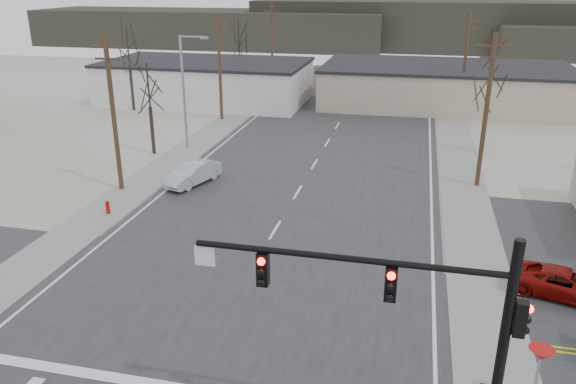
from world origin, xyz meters
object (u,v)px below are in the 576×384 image
car_far_b (366,68)px  fire_hydrant (108,207)px  sedan_crossing (193,173)px  car_parked_red (565,284)px  car_far_a (417,97)px  traffic_signal_mast (430,319)px

car_far_b → fire_hydrant: bearing=-119.9°
sedan_crossing → car_parked_red: size_ratio=1.01×
car_far_b → sedan_crossing: bearing=-117.8°
sedan_crossing → car_far_a: size_ratio=0.87×
traffic_signal_mast → car_far_a: 49.97m
fire_hydrant → car_far_b: size_ratio=0.24×
fire_hydrant → car_far_b: 57.80m
car_far_a → traffic_signal_mast: bearing=93.7°
sedan_crossing → car_parked_red: bearing=-6.0°
car_parked_red → car_far_a: bearing=26.9°
fire_hydrant → car_far_a: 39.60m
car_far_a → car_parked_red: size_ratio=1.16×
car_far_b → car_parked_red: car_far_b is taller
traffic_signal_mast → fire_hydrant: bearing=141.9°
sedan_crossing → car_far_b: (6.64, 51.00, -0.12)m
fire_hydrant → car_parked_red: size_ratio=0.20×
traffic_signal_mast → sedan_crossing: (-15.15, 20.20, -3.89)m
traffic_signal_mast → fire_hydrant: traffic_signal_mast is taller
traffic_signal_mast → car_far_a: traffic_signal_mast is taller
car_far_a → fire_hydrant: bearing=66.8°
fire_hydrant → car_parked_red: 24.55m
traffic_signal_mast → fire_hydrant: size_ratio=10.29×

